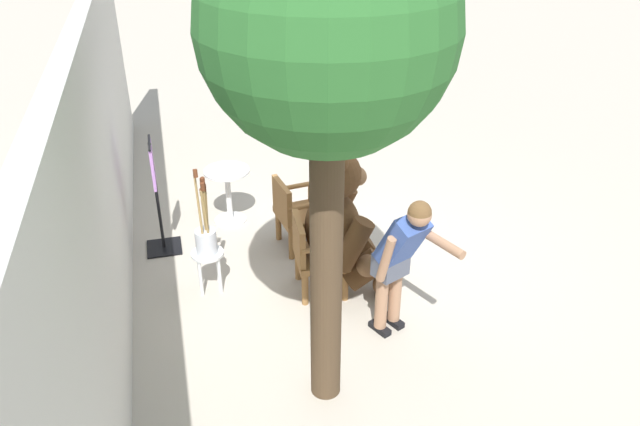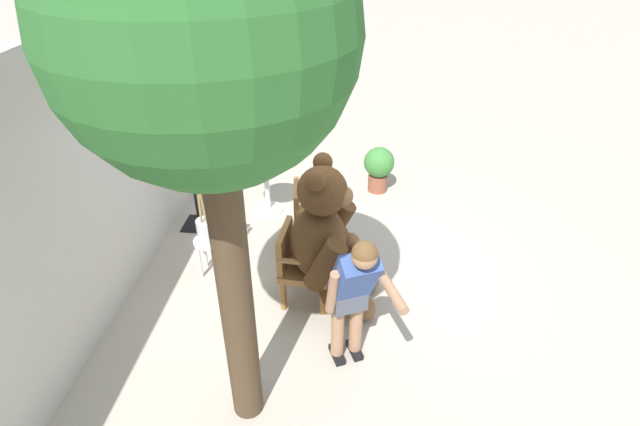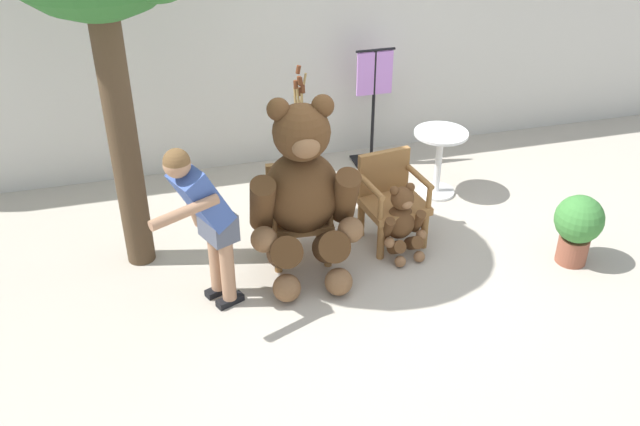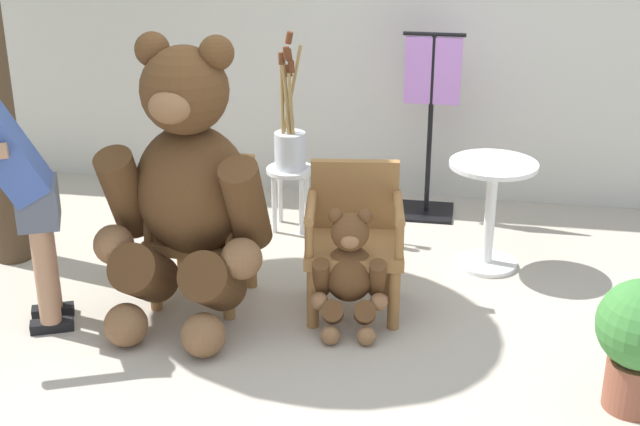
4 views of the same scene
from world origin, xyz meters
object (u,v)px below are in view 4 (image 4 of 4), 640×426
at_px(brush_bucket, 290,139).
at_px(round_side_table, 491,202).
at_px(teddy_bear_large, 187,186).
at_px(white_stool, 290,182).
at_px(clothing_display_stand, 430,121).
at_px(wooden_chair_right, 354,235).
at_px(wooden_chair_left, 205,224).
at_px(teddy_bear_small, 349,272).
at_px(person_visitor, 12,177).

height_order(brush_bucket, round_side_table, brush_bucket).
xyz_separation_m(teddy_bear_large, round_side_table, (1.70, 0.96, -0.36)).
distance_m(white_stool, brush_bucket, 0.32).
bearing_deg(clothing_display_stand, round_side_table, -62.00).
height_order(wooden_chair_right, teddy_bear_large, teddy_bear_large).
xyz_separation_m(wooden_chair_left, teddy_bear_small, (0.92, -0.28, -0.11)).
bearing_deg(person_visitor, wooden_chair_left, 32.66).
distance_m(person_visitor, clothing_display_stand, 3.00).
bearing_deg(teddy_bear_large, wooden_chair_left, 87.75).
bearing_deg(wooden_chair_right, white_stool, 119.24).
bearing_deg(brush_bucket, teddy_bear_large, -102.72).
height_order(wooden_chair_left, wooden_chair_right, same).
relative_size(teddy_bear_large, round_side_table, 2.29).
xyz_separation_m(person_visitor, white_stool, (1.18, 1.65, -0.55)).
distance_m(person_visitor, round_side_table, 2.91).
height_order(wooden_chair_right, clothing_display_stand, clothing_display_stand).
height_order(wooden_chair_left, round_side_table, wooden_chair_left).
relative_size(wooden_chair_left, brush_bucket, 0.90).
relative_size(person_visitor, clothing_display_stand, 1.12).
height_order(teddy_bear_large, white_stool, teddy_bear_large).
distance_m(white_stool, round_side_table, 1.45).
bearing_deg(wooden_chair_right, round_side_table, 41.19).
height_order(white_stool, round_side_table, round_side_table).
height_order(teddy_bear_large, brush_bucket, teddy_bear_large).
bearing_deg(brush_bucket, teddy_bear_small, -65.45).
distance_m(round_side_table, clothing_display_stand, 1.00).
bearing_deg(round_side_table, white_stool, 164.30).
xyz_separation_m(person_visitor, clothing_display_stand, (2.13, 2.11, -0.19)).
distance_m(wooden_chair_right, brush_bucket, 1.26).
bearing_deg(teddy_bear_large, wooden_chair_right, 16.44).
bearing_deg(wooden_chair_left, brush_bucket, 74.77).
bearing_deg(brush_bucket, round_side_table, -15.59).
xyz_separation_m(wooden_chair_right, round_side_table, (0.79, 0.69, -0.01)).
relative_size(wooden_chair_left, round_side_table, 1.19).
relative_size(wooden_chair_right, round_side_table, 1.19).
height_order(round_side_table, clothing_display_stand, clothing_display_stand).
height_order(wooden_chair_right, teddy_bear_small, wooden_chair_right).
height_order(teddy_bear_large, round_side_table, teddy_bear_large).
distance_m(wooden_chair_right, teddy_bear_small, 0.30).
relative_size(person_visitor, round_side_table, 2.12).
xyz_separation_m(white_stool, clothing_display_stand, (0.95, 0.45, 0.36)).
height_order(teddy_bear_small, person_visitor, person_visitor).
bearing_deg(white_stool, clothing_display_stand, 25.61).
distance_m(wooden_chair_left, teddy_bear_large, 0.44).
relative_size(wooden_chair_left, person_visitor, 0.56).
relative_size(teddy_bear_small, white_stool, 1.57).
bearing_deg(person_visitor, brush_bucket, 54.37).
bearing_deg(teddy_bear_small, brush_bucket, 114.55).
bearing_deg(round_side_table, teddy_bear_large, -150.57).
bearing_deg(brush_bucket, wooden_chair_right, -60.65).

